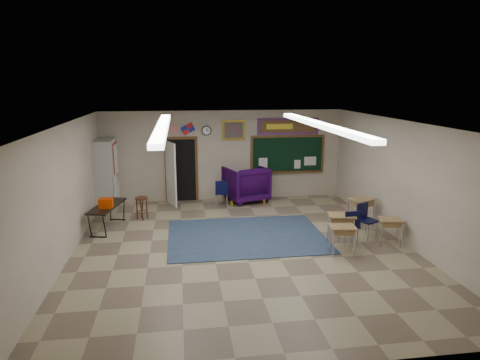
{
  "coord_description": "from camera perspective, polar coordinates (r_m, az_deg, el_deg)",
  "views": [
    {
      "loc": [
        -1.43,
        -9.55,
        3.91
      ],
      "look_at": [
        0.14,
        1.5,
        1.34
      ],
      "focal_mm": 32.0,
      "sensor_mm": 36.0,
      "label": 1
    }
  ],
  "objects": [
    {
      "name": "back_wall",
      "position": [
        14.33,
        -2.25,
        3.27
      ],
      "size": [
        8.0,
        0.04,
        3.0
      ],
      "primitive_type": "cube",
      "color": "beige",
      "rests_on": "floor"
    },
    {
      "name": "student_chair_reading",
      "position": [
        13.65,
        -2.42,
        -1.77
      ],
      "size": [
        0.5,
        0.5,
        0.88
      ],
      "primitive_type": null,
      "rotation": [
        0.0,
        0.0,
        3.01
      ],
      "color": "black",
      "rests_on": "floor"
    },
    {
      "name": "student_desk_back_left",
      "position": [
        10.18,
        13.44,
        -7.66
      ],
      "size": [
        0.62,
        0.49,
        0.7
      ],
      "rotation": [
        0.0,
        0.0,
        -0.1
      ],
      "color": "olive",
      "rests_on": "floor"
    },
    {
      "name": "wall_flags",
      "position": [
        14.07,
        -7.98,
        7.0
      ],
      "size": [
        1.16,
        0.06,
        0.7
      ],
      "primitive_type": null,
      "color": "red",
      "rests_on": "back_wall"
    },
    {
      "name": "wingback_armchair",
      "position": [
        14.26,
        0.77,
        -0.51
      ],
      "size": [
        1.6,
        1.62,
        1.18
      ],
      "primitive_type": "imported",
      "rotation": [
        0.0,
        0.0,
        3.46
      ],
      "color": "#230538",
      "rests_on": "floor"
    },
    {
      "name": "student_chair_desk_a",
      "position": [
        10.86,
        14.28,
        -6.05
      ],
      "size": [
        0.48,
        0.48,
        0.9
      ],
      "primitive_type": null,
      "rotation": [
        0.0,
        0.0,
        3.22
      ],
      "color": "black",
      "rests_on": "floor"
    },
    {
      "name": "framed_art_print",
      "position": [
        14.22,
        -0.85,
        6.66
      ],
      "size": [
        0.75,
        0.05,
        0.65
      ],
      "color": "#A1841F",
      "rests_on": "back_wall"
    },
    {
      "name": "area_rug",
      "position": [
        11.18,
        0.82,
        -7.45
      ],
      "size": [
        4.0,
        3.0,
        0.02
      ],
      "primitive_type": "cube",
      "color": "#324260",
      "rests_on": "floor"
    },
    {
      "name": "right_wall",
      "position": [
        11.25,
        21.01,
        -0.29
      ],
      "size": [
        0.04,
        9.0,
        3.0
      ],
      "primitive_type": "cube",
      "color": "beige",
      "rests_on": "floor"
    },
    {
      "name": "chalkboard",
      "position": [
        14.68,
        6.35,
        3.29
      ],
      "size": [
        2.55,
        0.14,
        1.3
      ],
      "color": "brown",
      "rests_on": "back_wall"
    },
    {
      "name": "wall_clock",
      "position": [
        14.13,
        -4.5,
        6.58
      ],
      "size": [
        0.32,
        0.05,
        0.32
      ],
      "color": "black",
      "rests_on": "back_wall"
    },
    {
      "name": "student_desk_front_right",
      "position": [
        12.23,
        15.82,
        -3.98
      ],
      "size": [
        0.81,
        0.72,
        0.81
      ],
      "rotation": [
        0.0,
        0.0,
        0.39
      ],
      "color": "olive",
      "rests_on": "floor"
    },
    {
      "name": "ceiling",
      "position": [
        9.7,
        0.44,
        7.57
      ],
      "size": [
        8.0,
        9.0,
        0.04
      ],
      "primitive_type": "cube",
      "color": "silver",
      "rests_on": "back_wall"
    },
    {
      "name": "storage_cabinet",
      "position": [
        13.88,
        -17.37,
        0.67
      ],
      "size": [
        0.59,
        1.25,
        2.2
      ],
      "color": "#A5A5A1",
      "rests_on": "floor"
    },
    {
      "name": "front_wall",
      "position": [
        5.78,
        7.19,
        -11.81
      ],
      "size": [
        8.0,
        0.04,
        3.0
      ],
      "primitive_type": "cube",
      "color": "beige",
      "rests_on": "floor"
    },
    {
      "name": "student_desk_back_right",
      "position": [
        11.11,
        19.34,
        -6.38
      ],
      "size": [
        0.64,
        0.54,
        0.67
      ],
      "rotation": [
        0.0,
        0.0,
        -0.24
      ],
      "color": "olive",
      "rests_on": "floor"
    },
    {
      "name": "student_chair_desk_b",
      "position": [
        11.4,
        16.65,
        -5.31
      ],
      "size": [
        0.6,
        0.6,
        0.89
      ],
      "primitive_type": null,
      "rotation": [
        0.0,
        0.0,
        0.48
      ],
      "color": "black",
      "rests_on": "floor"
    },
    {
      "name": "folding_table",
      "position": [
        12.18,
        -17.23,
        -4.59
      ],
      "size": [
        0.88,
        1.68,
        0.91
      ],
      "rotation": [
        0.0,
        0.0,
        -0.23
      ],
      "color": "black",
      "rests_on": "floor"
    },
    {
      "name": "doorway",
      "position": [
        14.19,
        -8.21,
        1.23
      ],
      "size": [
        1.1,
        0.89,
        2.16
      ],
      "color": "black",
      "rests_on": "back_wall"
    },
    {
      "name": "left_wall",
      "position": [
        10.18,
        -22.45,
        -1.74
      ],
      "size": [
        0.04,
        9.0,
        3.0
      ],
      "primitive_type": "cube",
      "color": "beige",
      "rests_on": "floor"
    },
    {
      "name": "fluorescent_strips",
      "position": [
        9.71,
        0.44,
        7.22
      ],
      "size": [
        3.86,
        6.0,
        0.1
      ],
      "primitive_type": null,
      "color": "white",
      "rests_on": "ceiling"
    },
    {
      "name": "bulletin_board",
      "position": [
        14.56,
        6.45,
        7.12
      ],
      "size": [
        2.1,
        0.05,
        0.55
      ],
      "color": "#AE120E",
      "rests_on": "back_wall"
    },
    {
      "name": "floor",
      "position": [
        10.42,
        0.41,
        -9.08
      ],
      "size": [
        9.0,
        9.0,
        0.0
      ],
      "primitive_type": "plane",
      "color": "gray",
      "rests_on": "ground"
    },
    {
      "name": "wooden_stool",
      "position": [
        12.77,
        -12.95,
        -3.64
      ],
      "size": [
        0.37,
        0.37,
        0.65
      ],
      "color": "#542C19",
      "rests_on": "floor"
    },
    {
      "name": "student_desk_front_left",
      "position": [
        10.77,
        13.3,
        -6.24
      ],
      "size": [
        0.73,
        0.6,
        0.78
      ],
      "rotation": [
        0.0,
        0.0,
        -0.19
      ],
      "color": "olive",
      "rests_on": "floor"
    }
  ]
}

